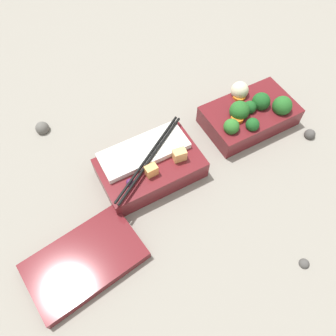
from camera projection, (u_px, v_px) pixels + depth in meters
name	position (u px, v px, depth m)	size (l,w,h in m)	color
ground_plane	(194.00, 147.00, 0.70)	(3.00, 3.00, 0.00)	gray
bento_tray_vegetable	(249.00, 113.00, 0.71)	(0.20, 0.13, 0.08)	maroon
bento_tray_rice	(150.00, 166.00, 0.65)	(0.20, 0.13, 0.07)	maroon
bento_lid	(85.00, 261.00, 0.56)	(0.19, 0.12, 0.02)	maroon
pebble_0	(305.00, 263.00, 0.56)	(0.02, 0.02, 0.02)	#474442
pebble_1	(310.00, 134.00, 0.71)	(0.02, 0.02, 0.02)	#474442
pebble_2	(42.00, 128.00, 0.72)	(0.03, 0.03, 0.03)	#595651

